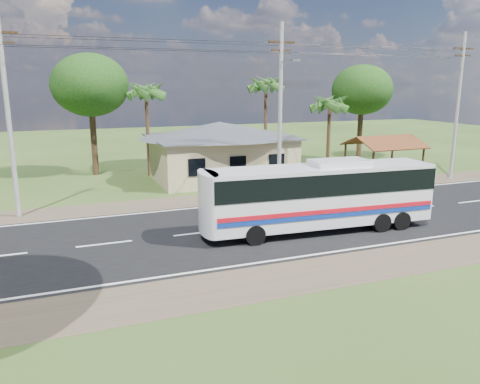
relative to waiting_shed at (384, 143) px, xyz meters
name	(u,v)px	position (x,y,z in m)	size (l,w,h in m)	color
ground	(281,224)	(-13.00, -8.50, -2.73)	(120.00, 120.00, 0.00)	#2B4518
road	(281,224)	(-13.00, -8.50, -2.72)	(120.00, 16.00, 0.03)	black
house	(220,145)	(-12.00, 4.50, -0.09)	(12.40, 10.00, 5.00)	tan
waiting_shed	(384,143)	(0.00, 0.00, 0.00)	(5.20, 4.48, 3.35)	#382714
concrete_barrier	(396,180)	(-1.00, -2.90, -2.28)	(7.00, 0.30, 0.90)	#9E9E99
utility_poles	(276,107)	(-10.33, -2.01, 3.04)	(32.80, 2.22, 11.00)	#9E9E99
palm_near	(330,104)	(-3.50, 2.50, 2.98)	(2.80, 2.80, 6.70)	#47301E
palm_mid	(266,85)	(-7.00, 7.00, 4.43)	(2.80, 2.80, 8.20)	#47301E
palm_far	(146,91)	(-17.00, 7.50, 3.95)	(2.80, 2.80, 7.70)	#47301E
tree_behind_house	(90,85)	(-21.00, 9.50, 4.39)	(6.00, 6.00, 9.61)	#47301E
tree_behind_shed	(362,90)	(3.00, 7.50, 3.95)	(5.60, 5.60, 9.02)	#47301E
coach_bus	(321,191)	(-11.67, -10.23, -0.69)	(11.63, 3.17, 3.57)	silver
motorcycle	(383,177)	(-1.37, -1.85, -2.28)	(0.60, 1.72, 0.90)	black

